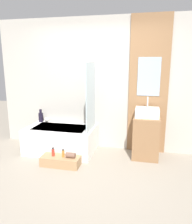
{
  "coord_description": "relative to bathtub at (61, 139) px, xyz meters",
  "views": [
    {
      "loc": [
        0.93,
        -2.7,
        1.75
      ],
      "look_at": [
        0.16,
        0.68,
        0.95
      ],
      "focal_mm": 35.0,
      "sensor_mm": 36.0,
      "label": 1
    }
  ],
  "objects": [
    {
      "name": "vanity_cabinet",
      "position": [
        1.64,
        0.12,
        0.13
      ],
      "size": [
        0.47,
        0.52,
        0.78
      ],
      "primitive_type": "cube",
      "color": "#8E6642",
      "rests_on": "ground_plane"
    },
    {
      "name": "towel_roll",
      "position": [
        0.41,
        -0.59,
        -0.04
      ],
      "size": [
        0.16,
        0.09,
        0.09
      ],
      "primitive_type": "cylinder",
      "rotation": [
        0.0,
        1.57,
        0.0
      ],
      "color": "brown",
      "rests_on": "wooden_step_bench"
    },
    {
      "name": "vase_round_light",
      "position": [
        -0.43,
        0.3,
        0.3
      ],
      "size": [
        0.1,
        0.1,
        0.1
      ],
      "primitive_type": "sphere",
      "color": "silver",
      "rests_on": "bathtub"
    },
    {
      "name": "ground_plane",
      "position": [
        0.66,
        -1.13,
        -0.25
      ],
      "size": [
        12.0,
        12.0,
        0.0
      ],
      "primitive_type": "plane",
      "color": "gray"
    },
    {
      "name": "bathtub",
      "position": [
        0.0,
        0.0,
        0.0
      ],
      "size": [
        1.32,
        0.79,
        0.5
      ],
      "color": "white",
      "rests_on": "ground_plane"
    },
    {
      "name": "sink",
      "position": [
        1.64,
        0.12,
        0.6
      ],
      "size": [
        0.42,
        0.35,
        0.35
      ],
      "color": "white",
      "rests_on": "vanity_cabinet"
    },
    {
      "name": "wooden_step_bench",
      "position": [
        0.22,
        -0.59,
        -0.17
      ],
      "size": [
        0.67,
        0.28,
        0.16
      ],
      "primitive_type": "cube",
      "color": "#A87F56",
      "rests_on": "ground_plane"
    },
    {
      "name": "wall_wood_accent",
      "position": [
        1.64,
        0.4,
        1.06
      ],
      "size": [
        0.73,
        0.04,
        2.6
      ],
      "color": "#8E6642",
      "rests_on": "ground_plane"
    },
    {
      "name": "wall_tiled_back",
      "position": [
        0.66,
        0.45,
        1.05
      ],
      "size": [
        4.2,
        0.06,
        2.6
      ],
      "primitive_type": "cube",
      "color": "#B7B2A8",
      "rests_on": "ground_plane"
    },
    {
      "name": "bottle_soap_secondary",
      "position": [
        0.27,
        -0.59,
        -0.03
      ],
      "size": [
        0.04,
        0.04,
        0.14
      ],
      "color": "#B2752D",
      "rests_on": "wooden_step_bench"
    },
    {
      "name": "glass_shower_screen",
      "position": [
        0.63,
        -0.06,
        0.87
      ],
      "size": [
        0.01,
        0.63,
        1.24
      ],
      "primitive_type": "cube",
      "color": "silver",
      "rests_on": "bathtub"
    },
    {
      "name": "vase_tall_dark",
      "position": [
        -0.56,
        0.3,
        0.36
      ],
      "size": [
        0.1,
        0.1,
        0.27
      ],
      "color": "black",
      "rests_on": "bathtub"
    },
    {
      "name": "bottle_soap_primary",
      "position": [
        0.09,
        -0.59,
        -0.02
      ],
      "size": [
        0.05,
        0.05,
        0.15
      ],
      "color": "red",
      "rests_on": "wooden_step_bench"
    }
  ]
}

